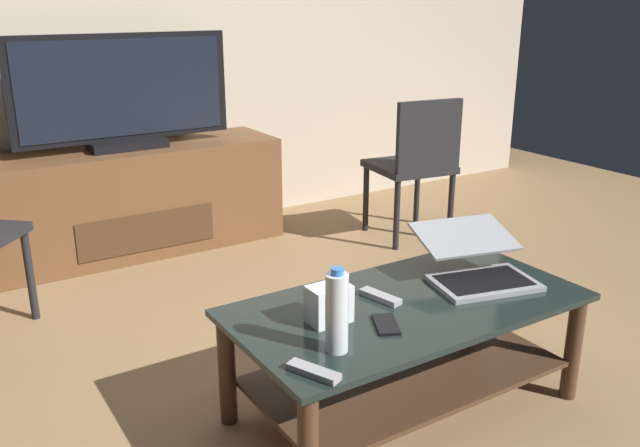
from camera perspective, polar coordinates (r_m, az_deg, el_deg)
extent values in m
plane|color=olive|center=(2.76, 1.21, -12.33)|extent=(7.68, 7.68, 0.00)
cube|color=#B2A38C|center=(4.28, -15.17, 17.68)|extent=(6.40, 0.12, 2.80)
cube|color=black|center=(2.36, 7.43, -6.81)|extent=(1.23, 0.63, 0.02)
cube|color=#472D1E|center=(2.48, 7.18, -12.35)|extent=(1.08, 0.56, 0.02)
cylinder|color=#472D1E|center=(2.67, 20.61, -9.84)|extent=(0.06, 0.06, 0.40)
cylinder|color=#472D1E|center=(2.39, -7.87, -12.20)|extent=(0.06, 0.06, 0.40)
cylinder|color=#472D1E|center=(2.98, 12.46, -6.03)|extent=(0.06, 0.06, 0.40)
cube|color=brown|center=(4.06, -15.64, 1.95)|extent=(1.72, 0.50, 0.61)
cube|color=#432A18|center=(3.86, -14.35, -0.69)|extent=(0.77, 0.01, 0.21)
cube|color=black|center=(3.96, -15.96, 6.48)|extent=(0.42, 0.20, 0.05)
cube|color=black|center=(3.91, -16.37, 10.97)|extent=(1.20, 0.04, 0.58)
cube|color=black|center=(3.89, -16.27, 10.94)|extent=(1.12, 0.01, 0.52)
cube|color=black|center=(4.16, 7.53, 4.80)|extent=(0.50, 0.50, 0.04)
cube|color=black|center=(3.95, 9.20, 7.18)|extent=(0.42, 0.09, 0.43)
cylinder|color=black|center=(4.47, 8.20, 2.67)|extent=(0.04, 0.04, 0.42)
cylinder|color=black|center=(4.28, 3.90, 2.12)|extent=(0.04, 0.04, 0.42)
cylinder|color=black|center=(4.17, 10.99, 1.36)|extent=(0.04, 0.04, 0.42)
cylinder|color=black|center=(3.97, 6.50, 0.70)|extent=(0.04, 0.04, 0.42)
cylinder|color=black|center=(3.35, -23.31, -4.08)|extent=(0.04, 0.04, 0.43)
cube|color=gray|center=(2.53, 13.66, -4.87)|extent=(0.41, 0.33, 0.02)
cube|color=black|center=(2.53, 13.68, -4.67)|extent=(0.36, 0.26, 0.00)
cube|color=gray|center=(2.61, 12.12, -1.05)|extent=(0.41, 0.32, 0.07)
cube|color=#3F8CD8|center=(2.60, 12.16, -1.09)|extent=(0.37, 0.28, 0.06)
cube|color=silver|center=(2.17, 0.76, -6.81)|extent=(0.14, 0.09, 0.12)
cube|color=#19D84C|center=(2.15, 1.46, -8.24)|extent=(0.08, 0.00, 0.01)
cylinder|color=silver|center=(1.98, 1.44, -7.59)|extent=(0.07, 0.07, 0.24)
cylinder|color=blue|center=(1.92, 1.47, -4.07)|extent=(0.04, 0.04, 0.02)
cube|color=black|center=(2.18, 5.61, -8.48)|extent=(0.13, 0.16, 0.01)
cube|color=#99999E|center=(2.35, 5.04, -6.20)|extent=(0.08, 0.17, 0.02)
cube|color=#99999E|center=(1.91, -0.56, -12.41)|extent=(0.10, 0.16, 0.02)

